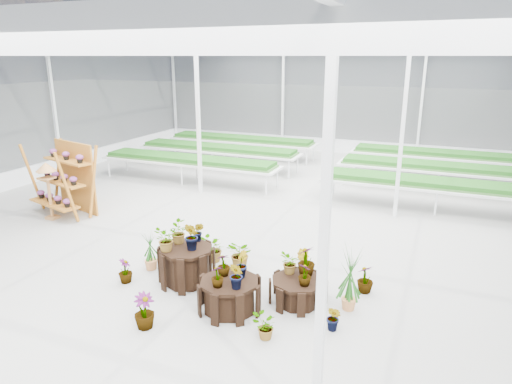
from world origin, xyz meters
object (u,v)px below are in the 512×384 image
at_px(plinth_tall, 187,265).
at_px(plinth_mid, 230,295).
at_px(shelf_rack, 62,180).
at_px(plinth_low, 298,291).
at_px(bird_table, 49,191).

distance_m(plinth_tall, plinth_mid, 1.34).
bearing_deg(shelf_rack, plinth_low, -0.70).
height_order(plinth_tall, bird_table, bird_table).
bearing_deg(shelf_rack, plinth_tall, -7.77).
relative_size(plinth_low, bird_table, 0.64).
xyz_separation_m(plinth_tall, plinth_mid, (1.20, -0.60, -0.08)).
height_order(shelf_rack, bird_table, shelf_rack).
distance_m(plinth_low, shelf_rack, 7.68).
xyz_separation_m(shelf_rack, bird_table, (-0.04, -0.45, -0.20)).
relative_size(plinth_tall, plinth_low, 1.06).
relative_size(shelf_rack, bird_table, 1.26).
xyz_separation_m(plinth_low, shelf_rack, (-7.36, 2.05, 0.76)).
height_order(plinth_tall, shelf_rack, shelf_rack).
height_order(plinth_tall, plinth_mid, plinth_tall).
xyz_separation_m(plinth_tall, bird_table, (-5.20, 1.71, 0.42)).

